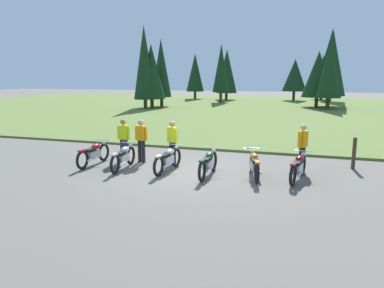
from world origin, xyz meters
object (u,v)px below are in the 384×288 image
(motorcycle_silver, at_px, (123,157))
(trail_marker_post, at_px, (354,153))
(motorcycle_cream, at_px, (168,159))
(rider_near_row_end, at_px, (124,138))
(motorcycle_red, at_px, (94,154))
(rider_in_hivis_vest, at_px, (303,145))
(motorcycle_british_green, at_px, (208,163))
(rider_with_back_turned, at_px, (141,138))
(rider_checking_bike, at_px, (172,140))
(motorcycle_orange, at_px, (254,165))
(motorcycle_maroon, at_px, (298,167))

(motorcycle_silver, height_order, trail_marker_post, trail_marker_post)
(motorcycle_cream, relative_size, rider_near_row_end, 1.26)
(motorcycle_red, xyz_separation_m, rider_in_hivis_vest, (7.51, 1.41, 0.51))
(motorcycle_british_green, distance_m, rider_near_row_end, 3.90)
(motorcycle_red, relative_size, motorcycle_cream, 1.00)
(rider_with_back_turned, bearing_deg, rider_checking_bike, 0.51)
(motorcycle_cream, relative_size, motorcycle_british_green, 1.00)
(rider_near_row_end, xyz_separation_m, trail_marker_post, (8.50, 1.43, -0.37))
(motorcycle_british_green, distance_m, trail_marker_post, 5.39)
(motorcycle_british_green, distance_m, rider_with_back_turned, 3.21)
(trail_marker_post, bearing_deg, rider_checking_bike, -167.86)
(rider_checking_bike, bearing_deg, rider_in_hivis_vest, 5.80)
(motorcycle_cream, height_order, rider_near_row_end, rider_near_row_end)
(motorcycle_orange, bearing_deg, motorcycle_maroon, 3.22)
(motorcycle_orange, bearing_deg, motorcycle_cream, -177.50)
(motorcycle_cream, bearing_deg, motorcycle_maroon, 2.73)
(motorcycle_red, xyz_separation_m, rider_checking_bike, (2.83, 0.93, 0.51))
(rider_near_row_end, bearing_deg, rider_in_hivis_vest, 4.33)
(rider_checking_bike, xyz_separation_m, rider_in_hivis_vest, (4.69, 0.48, 0.00))
(rider_near_row_end, bearing_deg, motorcycle_silver, -63.01)
(motorcycle_orange, distance_m, rider_with_back_turned, 4.58)
(motorcycle_orange, height_order, rider_in_hivis_vest, rider_in_hivis_vest)
(motorcycle_silver, xyz_separation_m, motorcycle_cream, (1.65, 0.19, 0.00))
(motorcycle_british_green, relative_size, motorcycle_orange, 1.02)
(motorcycle_maroon, height_order, rider_in_hivis_vest, rider_in_hivis_vest)
(motorcycle_silver, relative_size, trail_marker_post, 1.83)
(motorcycle_silver, distance_m, motorcycle_british_green, 3.16)
(motorcycle_red, xyz_separation_m, motorcycle_cream, (3.01, -0.02, 0.00))
(rider_checking_bike, distance_m, trail_marker_post, 6.63)
(motorcycle_orange, bearing_deg, motorcycle_british_green, -169.58)
(rider_checking_bike, distance_m, rider_in_hivis_vest, 4.71)
(motorcycle_silver, height_order, motorcycle_orange, same)
(motorcycle_orange, bearing_deg, rider_near_row_end, 171.42)
(motorcycle_silver, relative_size, rider_near_row_end, 1.26)
(motorcycle_orange, relative_size, rider_checking_bike, 1.23)
(motorcycle_cream, relative_size, rider_in_hivis_vest, 1.26)
(rider_with_back_turned, height_order, rider_in_hivis_vest, same)
(rider_in_hivis_vest, height_order, trail_marker_post, rider_in_hivis_vest)
(motorcycle_british_green, bearing_deg, rider_near_row_end, 164.02)
(motorcycle_cream, height_order, motorcycle_orange, same)
(motorcycle_british_green, height_order, trail_marker_post, trail_marker_post)
(motorcycle_silver, xyz_separation_m, rider_in_hivis_vest, (6.15, 1.62, 0.51))
(motorcycle_red, distance_m, motorcycle_silver, 1.38)
(rider_in_hivis_vest, bearing_deg, rider_near_row_end, -175.67)
(motorcycle_maroon, relative_size, rider_with_back_turned, 1.25)
(motorcycle_british_green, relative_size, motorcycle_maroon, 1.01)
(motorcycle_red, distance_m, rider_with_back_turned, 1.87)
(motorcycle_red, relative_size, motorcycle_british_green, 1.00)
(motorcycle_red, relative_size, motorcycle_orange, 1.02)
(motorcycle_british_green, xyz_separation_m, trail_marker_post, (4.78, 2.49, 0.14))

